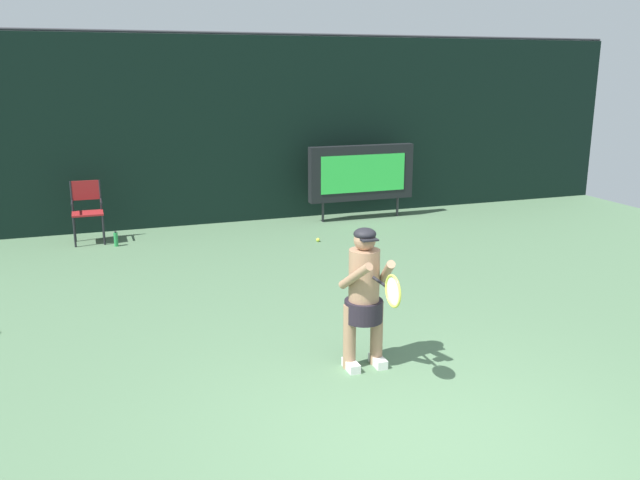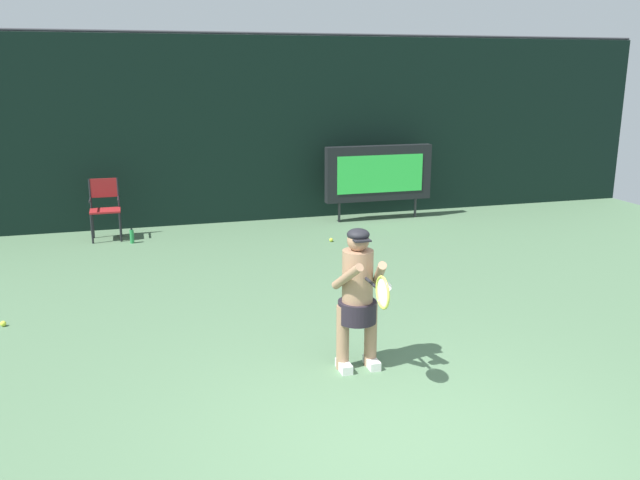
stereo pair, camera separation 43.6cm
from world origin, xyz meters
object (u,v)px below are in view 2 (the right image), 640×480
at_px(tennis_player, 358,294).
at_px(umpire_chair, 105,205).
at_px(water_bottle, 132,236).
at_px(tennis_ball_spare, 331,240).
at_px(tennis_racket, 382,292).
at_px(tennis_ball_loose, 3,324).
at_px(scoreboard, 379,173).

bearing_deg(tennis_player, umpire_chair, 112.27).
height_order(water_bottle, tennis_ball_spare, water_bottle).
distance_m(tennis_racket, tennis_ball_loose, 4.73).
height_order(water_bottle, tennis_racket, tennis_racket).
bearing_deg(tennis_ball_loose, tennis_ball_spare, 28.84).
height_order(scoreboard, tennis_ball_spare, scoreboard).
bearing_deg(tennis_racket, water_bottle, 122.90).
bearing_deg(tennis_ball_loose, tennis_player, -31.18).
distance_m(scoreboard, tennis_player, 6.93).
xyz_separation_m(scoreboard, tennis_racket, (-2.66, -6.93, 0.05)).
distance_m(umpire_chair, tennis_ball_spare, 4.08).
relative_size(scoreboard, tennis_racket, 3.65).
relative_size(tennis_racket, tennis_ball_spare, 8.85).
bearing_deg(scoreboard, tennis_player, -112.87).
bearing_deg(tennis_ball_loose, tennis_racket, -36.81).
relative_size(umpire_chair, tennis_ball_loose, 15.88).
xyz_separation_m(tennis_player, tennis_ball_loose, (-3.67, 2.22, -0.76)).
relative_size(scoreboard, umpire_chair, 2.04).
height_order(tennis_racket, tennis_ball_loose, tennis_racket).
bearing_deg(tennis_ball_spare, umpire_chair, 160.80).
bearing_deg(tennis_ball_loose, umpire_chair, 74.65).
height_order(scoreboard, tennis_player, scoreboard).
relative_size(umpire_chair, tennis_racket, 1.79).
bearing_deg(tennis_racket, tennis_ball_spare, 91.55).
height_order(tennis_racket, tennis_ball_spare, tennis_racket).
relative_size(scoreboard, tennis_ball_loose, 32.35).
distance_m(scoreboard, water_bottle, 4.93).
bearing_deg(umpire_chair, tennis_racket, -69.13).
relative_size(scoreboard, tennis_player, 1.51).
bearing_deg(tennis_player, water_bottle, 110.20).
distance_m(umpire_chair, water_bottle, 0.79).
height_order(umpire_chair, water_bottle, umpire_chair).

